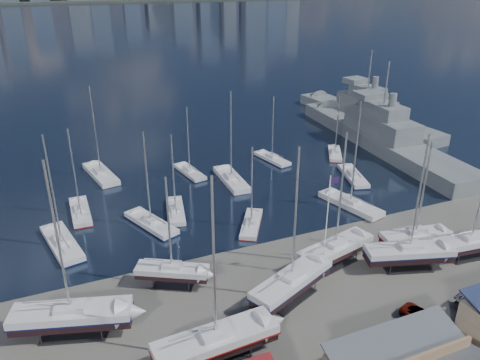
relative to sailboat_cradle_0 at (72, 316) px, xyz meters
name	(u,v)px	position (x,y,z in m)	size (l,w,h in m)	color
ground	(310,285)	(24.95, -2.12, -2.18)	(1400.00, 1400.00, 0.00)	#605E59
water	(74,24)	(24.95, 307.88, -2.33)	(1400.00, 600.00, 0.40)	#182639
far_shore	(54,1)	(24.95, 567.88, -1.08)	(1400.00, 80.00, 2.20)	#2D332D
sailboat_cradle_0	(72,316)	(0.00, 0.00, 0.00)	(11.75, 6.24, 18.12)	#2D2D33
sailboat_cradle_1	(216,341)	(11.52, -8.49, 0.00)	(11.55, 3.88, 18.20)	#2D2D33
sailboat_cradle_2	(172,271)	(10.80, 3.68, -0.24)	(8.09, 5.86, 13.30)	#2D2D33
sailboat_cradle_3	(292,282)	(21.91, -3.35, -0.04)	(11.08, 7.10, 17.31)	#2D2D33
sailboat_cradle_4	(336,249)	(29.79, 0.37, -0.07)	(10.57, 5.17, 16.58)	#2D2D33
sailboat_cradle_5	(409,253)	(37.27, -3.64, -0.08)	(10.70, 5.78, 16.61)	#2D2D33
sailboat_cradle_6	(415,236)	(40.68, -0.88, -0.19)	(9.11, 3.83, 14.40)	#2D2D33
sailboat_cradle_7	(470,242)	(45.78, -4.64, -0.14)	(9.51, 3.50, 15.25)	#2D2D33
sailboat_moored_0	(62,245)	(-0.09, 16.98, -1.87)	(5.03, 10.91, 15.74)	black
sailboat_moored_1	(81,212)	(2.92, 25.17, -1.87)	(2.56, 9.05, 13.51)	black
sailboat_moored_2	(101,175)	(7.47, 37.94, -1.86)	(5.05, 11.20, 16.34)	black
sailboat_moored_3	(151,224)	(11.56, 17.83, -1.87)	(6.05, 9.87, 14.30)	black
sailboat_moored_4	(176,211)	(15.68, 20.13, -1.86)	(3.98, 8.63, 12.58)	black
sailboat_moored_5	(190,173)	(21.81, 33.15, -1.87)	(3.73, 8.64, 12.51)	black
sailboat_moored_6	(251,225)	(24.26, 12.41, -1.87)	(6.17, 8.14, 12.17)	black
sailboat_moored_7	(231,180)	(27.22, 27.27, -1.86)	(3.31, 10.71, 16.05)	black
sailboat_moored_8	(272,159)	(37.74, 33.32, -1.87)	(4.04, 8.76, 12.64)	black
sailboat_moored_9	(350,205)	(40.23, 12.08, -1.86)	(5.47, 10.81, 15.72)	black
sailboat_moored_10	(353,177)	(46.75, 20.65, -1.87)	(5.16, 9.74, 14.02)	black
sailboat_moored_11	(335,154)	(49.96, 31.12, -1.87)	(5.95, 8.11, 12.04)	black
naval_ship_east	(379,138)	(61.28, 32.48, -0.51)	(10.72, 49.99, 18.47)	slate
naval_ship_west	(365,114)	(68.70, 47.42, -0.52)	(11.09, 42.45, 17.78)	slate
car_c	(424,318)	(32.21, -11.93, -1.53)	(2.16, 4.69, 1.30)	gray
car_d	(480,311)	(38.16, -13.35, -1.46)	(2.02, 4.96, 1.44)	gray
flagpole	(328,220)	(27.32, -1.07, 5.09)	(1.11, 0.12, 12.57)	white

